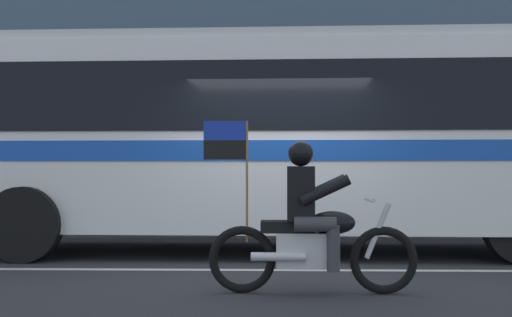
{
  "coord_description": "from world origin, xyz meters",
  "views": [
    {
      "loc": [
        -0.09,
        -8.88,
        1.27
      ],
      "look_at": [
        -0.29,
        -0.81,
        1.41
      ],
      "focal_mm": 45.92,
      "sensor_mm": 36.0,
      "label": 1
    }
  ],
  "objects": [
    {
      "name": "transit_bus",
      "position": [
        0.09,
        1.19,
        1.88
      ],
      "size": [
        11.66,
        2.94,
        3.22
      ],
      "color": "white",
      "rests_on": "ground_plane"
    },
    {
      "name": "lane_center_stripe",
      "position": [
        0.0,
        -0.6,
        0.0
      ],
      "size": [
        26.6,
        0.14,
        0.01
      ],
      "primitive_type": "cube",
      "color": "silver",
      "rests_on": "ground_plane"
    },
    {
      "name": "ground_plane",
      "position": [
        0.0,
        0.0,
        0.0
      ],
      "size": [
        60.0,
        60.0,
        0.0
      ],
      "primitive_type": "plane",
      "color": "#2B2B2D"
    },
    {
      "name": "motorcycle_with_rider",
      "position": [
        0.3,
        -2.15,
        0.67
      ],
      "size": [
        2.2,
        0.64,
        1.78
      ],
      "color": "black",
      "rests_on": "ground_plane"
    },
    {
      "name": "sidewalk_curb",
      "position": [
        0.0,
        5.1,
        0.07
      ],
      "size": [
        28.0,
        3.8,
        0.15
      ],
      "primitive_type": "cube",
      "color": "#A39E93",
      "rests_on": "ground_plane"
    },
    {
      "name": "fire_hydrant",
      "position": [
        -2.74,
        3.97,
        0.52
      ],
      "size": [
        0.22,
        0.3,
        0.75
      ],
      "color": "#4C8C3F",
      "rests_on": "sidewalk_curb"
    }
  ]
}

